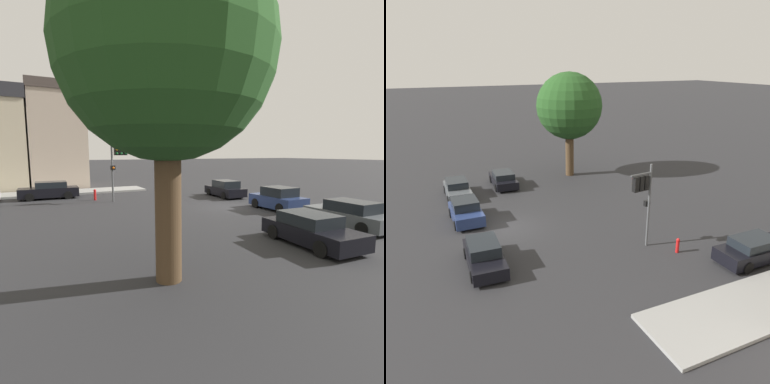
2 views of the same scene
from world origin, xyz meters
TOP-DOWN VIEW (x-y plane):
  - ground_plane at (0.00, 0.00)m, footprint 300.00×300.00m
  - street_tree at (-9.76, 8.87)m, footprint 6.25×6.25m
  - traffic_signal at (6.11, 6.60)m, footprint 0.70×1.63m
  - crossing_car_0 at (-7.95, -2.22)m, footprint 4.49×1.99m
  - crossing_car_1 at (-9.14, 1.99)m, footprint 4.50×2.18m
  - crossing_car_2 at (-2.42, -2.39)m, footprint 3.93×2.09m
  - crossing_car_3 at (4.39, -2.48)m, footprint 4.44×2.08m
  - parked_car_0 at (10.22, 11.63)m, footprint 2.00×4.70m
  - fire_hydrant at (7.62, 8.28)m, footprint 0.22×0.22m

SIDE VIEW (x-z plane):
  - ground_plane at x=0.00m, z-range 0.00..0.00m
  - fire_hydrant at x=7.62m, z-range 0.03..0.95m
  - crossing_car_1 at x=-9.14m, z-range -0.03..1.32m
  - crossing_car_0 at x=-7.95m, z-range -0.04..1.40m
  - crossing_car_3 at x=4.39m, z-range -0.05..1.43m
  - parked_car_0 at x=10.22m, z-range -0.03..1.44m
  - crossing_car_2 at x=-2.42m, z-range -0.05..1.54m
  - traffic_signal at x=6.11m, z-range 1.13..6.36m
  - street_tree at x=-9.76m, z-range 1.78..11.69m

